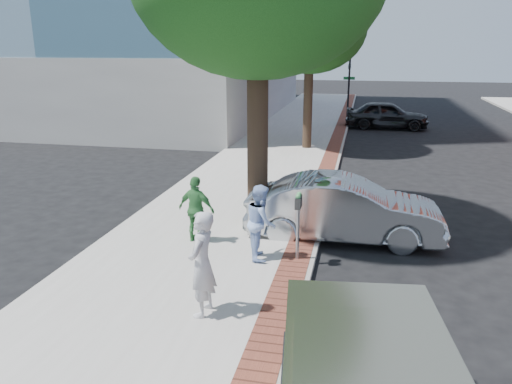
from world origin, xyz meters
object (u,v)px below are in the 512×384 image
(person_gray, at_px, (202,264))
(person_green, at_px, (196,209))
(sedan_silver, at_px, (344,209))
(bg_car, at_px, (387,115))
(parking_meter, at_px, (298,212))
(person_officer, at_px, (261,222))

(person_gray, height_order, person_green, person_gray)
(person_green, bearing_deg, sedan_silver, -147.05)
(person_gray, relative_size, person_green, 1.17)
(person_green, relative_size, sedan_silver, 0.33)
(sedan_silver, bearing_deg, person_gray, 152.32)
(person_gray, xyz_separation_m, sedan_silver, (2.15, 4.34, -0.30))
(bg_car, bearing_deg, person_gray, 170.57)
(person_gray, bearing_deg, sedan_silver, 157.41)
(sedan_silver, bearing_deg, person_green, 109.29)
(parking_meter, xyz_separation_m, person_officer, (-0.78, -0.07, -0.25))
(parking_meter, bearing_deg, person_green, 168.05)
(parking_meter, bearing_deg, bg_car, 82.71)
(person_green, distance_m, bg_car, 19.48)
(person_gray, xyz_separation_m, person_green, (-1.15, 3.10, -0.13))
(person_officer, distance_m, sedan_silver, 2.47)
(parking_meter, distance_m, person_green, 2.48)
(sedan_silver, bearing_deg, bg_car, -6.51)
(person_officer, bearing_deg, parking_meter, -100.63)
(person_officer, distance_m, bg_car, 19.71)
(parking_meter, height_order, person_green, person_green)
(person_gray, height_order, person_officer, person_gray)
(person_officer, bearing_deg, sedan_silver, -57.98)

